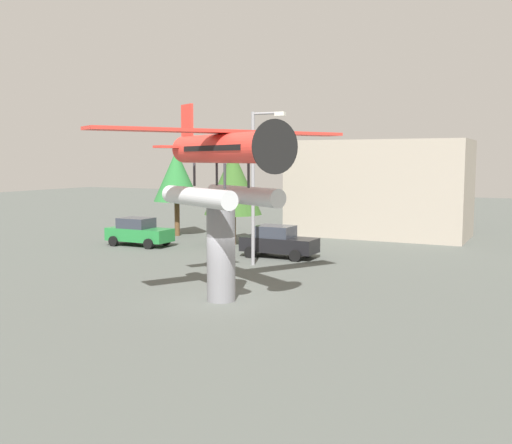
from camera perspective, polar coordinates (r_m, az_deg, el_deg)
ground_plane at (r=23.26m, az=-3.34°, el=-7.50°), size 140.00×140.00×0.00m
display_pedestal at (r=22.89m, az=-3.36°, el=-3.01°), size 1.10×1.10×3.69m
floatplane_monument at (r=22.50m, az=-3.26°, el=5.83°), size 7.04×9.50×4.00m
car_near_green at (r=38.19m, az=-11.16°, el=-0.93°), size 4.20×2.02×1.76m
car_mid_black at (r=33.08m, az=2.14°, el=-1.89°), size 4.20×2.02×1.76m
streetlight_primary at (r=30.26m, az=0.05°, el=4.33°), size 1.84×0.28×7.81m
storefront_building at (r=43.09m, az=11.65°, el=3.17°), size 12.26×5.81×6.74m
tree_west at (r=42.53m, az=-7.61°, el=4.38°), size 3.24×3.24×6.07m
tree_east at (r=37.80m, az=-2.22°, el=3.80°), size 3.67×3.67×6.02m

